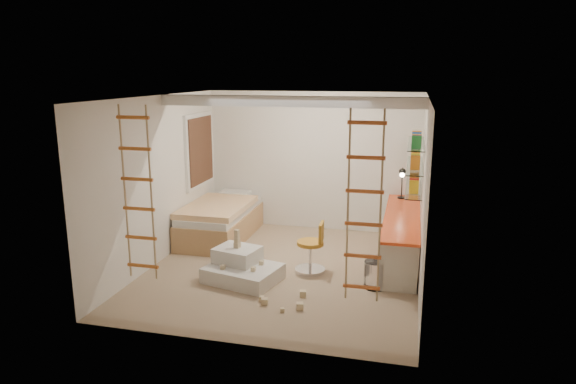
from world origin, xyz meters
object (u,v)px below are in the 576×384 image
(desk, at_px, (401,236))
(play_platform, at_px, (242,268))
(bed, at_px, (221,220))
(swivel_chair, at_px, (312,254))

(desk, distance_m, play_platform, 2.61)
(bed, distance_m, play_platform, 2.00)
(swivel_chair, relative_size, play_platform, 0.68)
(swivel_chair, bearing_deg, play_platform, -150.12)
(desk, bearing_deg, bed, 173.51)
(play_platform, bearing_deg, swivel_chair, 29.88)
(bed, relative_size, play_platform, 1.74)
(desk, relative_size, swivel_chair, 3.61)
(bed, bearing_deg, desk, -6.49)
(desk, xyz_separation_m, play_platform, (-2.21, -1.37, -0.23))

